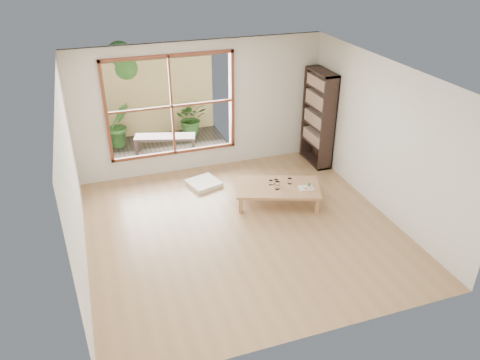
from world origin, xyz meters
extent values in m
plane|color=#A57E52|center=(0.00, 0.00, 0.00)|extent=(5.00, 5.00, 0.00)
cube|color=tan|center=(0.90, 0.60, 0.30)|extent=(1.68, 1.29, 0.05)
cube|color=tan|center=(0.15, 0.50, 0.14)|extent=(0.10, 0.10, 0.28)
cube|color=tan|center=(0.39, 1.15, 0.14)|extent=(0.10, 0.10, 0.28)
cube|color=tan|center=(1.41, 0.04, 0.14)|extent=(0.10, 0.10, 0.28)
cube|color=tan|center=(1.64, 0.69, 0.14)|extent=(0.10, 0.10, 0.28)
cube|color=white|center=(-0.22, 1.65, 0.04)|extent=(0.69, 0.69, 0.08)
cube|color=black|center=(2.32, 1.90, 0.99)|extent=(0.32, 0.89, 1.97)
cylinder|color=silver|center=(0.84, 0.51, 0.40)|extent=(0.08, 0.08, 0.15)
cylinder|color=silver|center=(1.13, 0.63, 0.38)|extent=(0.07, 0.07, 0.11)
cylinder|color=silver|center=(0.89, 0.68, 0.37)|extent=(0.07, 0.07, 0.09)
cylinder|color=silver|center=(0.80, 0.69, 0.37)|extent=(0.07, 0.07, 0.09)
cube|color=white|center=(1.34, 0.36, 0.33)|extent=(0.29, 0.23, 0.02)
sphere|color=#486E2C|center=(1.41, 0.40, 0.38)|extent=(0.07, 0.07, 0.07)
cube|color=orange|center=(1.31, 0.32, 0.35)|extent=(0.05, 0.05, 0.02)
cube|color=beige|center=(1.28, 0.39, 0.35)|extent=(0.06, 0.06, 0.02)
cylinder|color=silver|center=(1.37, 0.30, 0.35)|extent=(0.15, 0.04, 0.01)
cube|color=#363027|center=(-0.60, 3.56, 0.00)|extent=(2.80, 2.00, 0.05)
cube|color=black|center=(-0.64, 3.29, 0.41)|extent=(1.36, 0.73, 0.05)
cube|color=black|center=(-1.27, 3.31, 0.21)|extent=(0.07, 0.07, 0.36)
cube|color=black|center=(-1.19, 3.60, 0.21)|extent=(0.07, 0.07, 0.36)
cube|color=black|center=(-0.09, 2.97, 0.21)|extent=(0.07, 0.07, 0.36)
cube|color=black|center=(-0.01, 3.26, 0.21)|extent=(0.07, 0.07, 0.36)
cube|color=tan|center=(-0.60, 4.56, 0.90)|extent=(2.80, 0.06, 1.80)
imported|color=#386A27|center=(0.17, 4.18, 0.43)|extent=(0.77, 0.68, 0.81)
imported|color=#386A27|center=(-1.53, 4.05, 0.53)|extent=(0.68, 0.61, 1.01)
cylinder|color=#4C3D2D|center=(-1.30, 4.86, 0.80)|extent=(0.14, 0.14, 1.60)
sphere|color=#386A27|center=(-1.18, 4.86, 1.65)|extent=(0.84, 0.84, 0.84)
sphere|color=#386A27|center=(-1.45, 4.94, 1.45)|extent=(0.70, 0.70, 0.70)
sphere|color=#386A27|center=(-1.27, 4.76, 1.90)|extent=(0.64, 0.64, 0.64)
camera|label=1|loc=(-2.13, -6.15, 4.42)|focal=35.00mm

